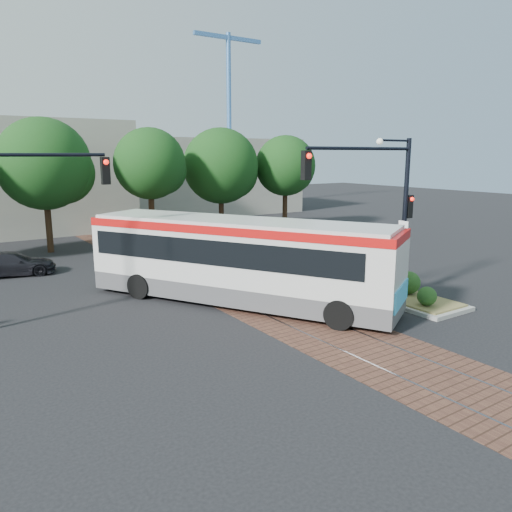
% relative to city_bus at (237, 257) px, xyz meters
% --- Properties ---
extents(ground, '(120.00, 120.00, 0.00)m').
position_rel_city_bus_xyz_m(ground, '(0.76, -2.11, -1.80)').
color(ground, black).
rests_on(ground, ground).
extents(trackbed, '(3.60, 40.00, 0.02)m').
position_rel_city_bus_xyz_m(trackbed, '(0.76, 1.89, -1.80)').
color(trackbed, brown).
rests_on(trackbed, ground).
extents(tree_row, '(26.40, 5.60, 7.67)m').
position_rel_city_bus_xyz_m(tree_row, '(1.97, 14.31, 3.05)').
color(tree_row, '#382314').
rests_on(tree_row, ground).
extents(warehouses, '(40.00, 13.00, 8.00)m').
position_rel_city_bus_xyz_m(warehouses, '(0.24, 26.63, 2.01)').
color(warehouses, '#ADA899').
rests_on(warehouses, ground).
extents(crane, '(8.00, 0.50, 18.00)m').
position_rel_city_bus_xyz_m(crane, '(18.76, 31.89, 9.08)').
color(crane, '#3F72B2').
rests_on(crane, ground).
extents(city_bus, '(8.28, 11.73, 3.24)m').
position_rel_city_bus_xyz_m(city_bus, '(0.00, 0.00, 0.00)').
color(city_bus, '#4D4D4F').
rests_on(city_bus, ground).
extents(traffic_island, '(2.20, 5.20, 1.13)m').
position_rel_city_bus_xyz_m(traffic_island, '(5.58, -3.01, -1.47)').
color(traffic_island, gray).
rests_on(traffic_island, ground).
extents(signal_pole_main, '(5.49, 0.46, 6.00)m').
position_rel_city_bus_xyz_m(signal_pole_main, '(4.63, -2.92, 2.35)').
color(signal_pole_main, black).
rests_on(signal_pole_main, ground).
extents(signal_pole_left, '(4.99, 0.34, 6.00)m').
position_rel_city_bus_xyz_m(signal_pole_left, '(-7.60, 1.88, 2.06)').
color(signal_pole_left, black).
rests_on(signal_pole_left, ground).
extents(parked_car, '(4.14, 2.34, 1.13)m').
position_rel_city_bus_xyz_m(parked_car, '(-6.53, 9.68, -1.24)').
color(parked_car, black).
rests_on(parked_car, ground).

